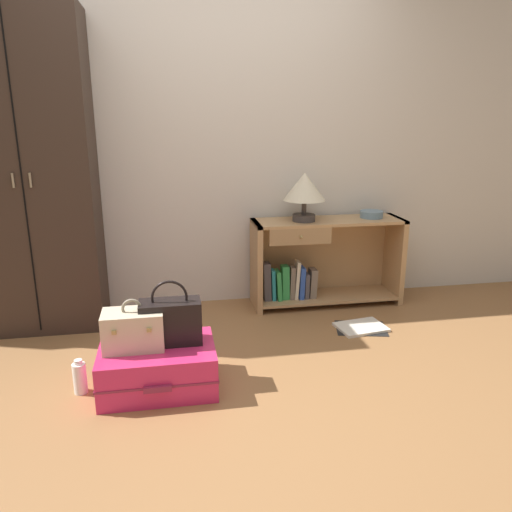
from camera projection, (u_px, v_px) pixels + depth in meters
name	position (u px, v px, depth m)	size (l,w,h in m)	color
ground_plane	(238.00, 398.00, 2.64)	(9.00, 9.00, 0.00)	olive
back_wall	(207.00, 133.00, 3.71)	(6.40, 0.10, 2.60)	beige
wardrobe	(31.00, 176.00, 3.29)	(0.80, 0.47, 2.10)	#33261E
bookshelf	(319.00, 262.00, 3.89)	(1.15, 0.35, 0.67)	tan
table_lamp	(305.00, 189.00, 3.68)	(0.31, 0.31, 0.36)	#3D3838
bowl	(371.00, 214.00, 3.86)	(0.18, 0.18, 0.05)	slate
suitcase_large	(158.00, 367.00, 2.72)	(0.62, 0.46, 0.24)	#DB2860
train_case	(133.00, 330.00, 2.65)	(0.32, 0.20, 0.28)	beige
handbag	(171.00, 321.00, 2.70)	(0.33, 0.15, 0.36)	black
bottle	(80.00, 377.00, 2.67)	(0.07, 0.07, 0.19)	white
open_book_on_floor	(361.00, 327.00, 3.49)	(0.39, 0.33, 0.02)	white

